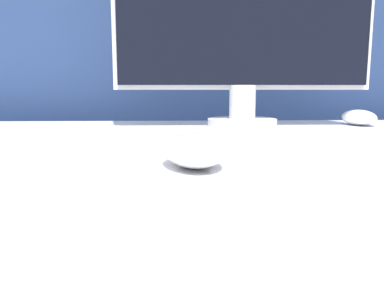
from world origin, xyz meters
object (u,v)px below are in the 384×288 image
(computer_mouse_far, at_px, (359,117))
(monitor, at_px, (244,19))
(computer_mouse_near, at_px, (193,150))
(keyboard, at_px, (195,136))

(computer_mouse_far, bearing_deg, monitor, 170.97)
(monitor, distance_m, computer_mouse_far, 0.41)
(computer_mouse_near, bearing_deg, computer_mouse_far, 37.04)
(keyboard, relative_size, computer_mouse_far, 3.62)
(computer_mouse_near, distance_m, keyboard, 0.22)
(keyboard, bearing_deg, monitor, 70.56)
(monitor, bearing_deg, keyboard, -115.73)
(monitor, relative_size, computer_mouse_far, 5.24)
(monitor, xyz_separation_m, computer_mouse_far, (0.32, 0.01, -0.25))
(keyboard, height_order, computer_mouse_far, computer_mouse_far)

